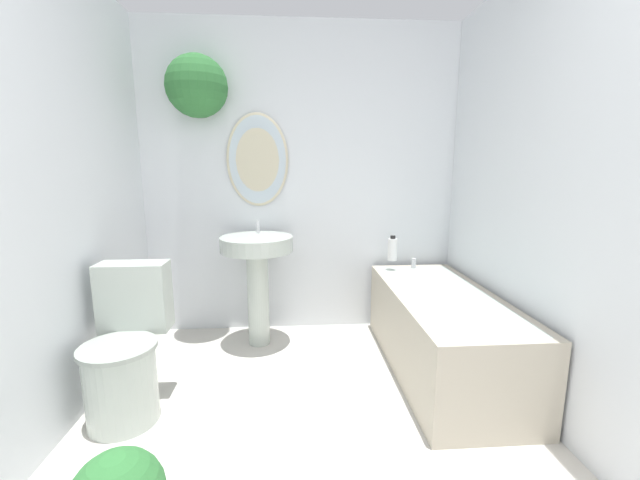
{
  "coord_description": "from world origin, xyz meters",
  "views": [
    {
      "loc": [
        -0.08,
        -0.5,
        1.32
      ],
      "look_at": [
        0.08,
        1.62,
        0.92
      ],
      "focal_mm": 22.0,
      "sensor_mm": 36.0,
      "label": 1
    }
  ],
  "objects_px": {
    "toilet": "(126,354)",
    "shampoo_bottle": "(392,249)",
    "pedestal_sink": "(257,265)",
    "bathtub": "(442,330)"
  },
  "relations": [
    {
      "from": "pedestal_sink",
      "to": "bathtub",
      "type": "bearing_deg",
      "value": -21.66
    },
    {
      "from": "toilet",
      "to": "shampoo_bottle",
      "type": "bearing_deg",
      "value": 28.78
    },
    {
      "from": "shampoo_bottle",
      "to": "toilet",
      "type": "bearing_deg",
      "value": -151.22
    },
    {
      "from": "toilet",
      "to": "shampoo_bottle",
      "type": "distance_m",
      "value": 1.93
    },
    {
      "from": "bathtub",
      "to": "toilet",
      "type": "bearing_deg",
      "value": -170.11
    },
    {
      "from": "pedestal_sink",
      "to": "bathtub",
      "type": "xyz_separation_m",
      "value": [
        1.22,
        -0.48,
        -0.34
      ]
    },
    {
      "from": "toilet",
      "to": "shampoo_bottle",
      "type": "height_order",
      "value": "shampoo_bottle"
    },
    {
      "from": "toilet",
      "to": "pedestal_sink",
      "type": "bearing_deg",
      "value": 51.89
    },
    {
      "from": "shampoo_bottle",
      "to": "pedestal_sink",
      "type": "bearing_deg",
      "value": -174.03
    },
    {
      "from": "pedestal_sink",
      "to": "shampoo_bottle",
      "type": "bearing_deg",
      "value": 5.97
    }
  ]
}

